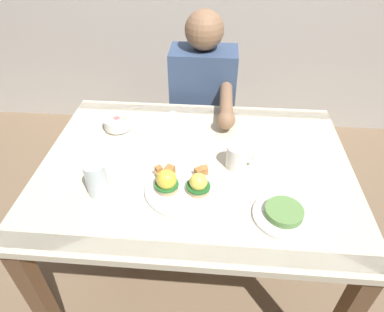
{
  "coord_description": "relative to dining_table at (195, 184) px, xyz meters",
  "views": [
    {
      "loc": [
        0.07,
        -0.99,
        1.58
      ],
      "look_at": [
        -0.01,
        0.0,
        0.78
      ],
      "focal_mm": 31.43,
      "sensor_mm": 36.0,
      "label": 1
    }
  ],
  "objects": [
    {
      "name": "ground_plane",
      "position": [
        0.0,
        0.0,
        -0.63
      ],
      "size": [
        6.0,
        6.0,
        0.0
      ],
      "primitive_type": "plane",
      "color": "#7F664C"
    },
    {
      "name": "side_plate",
      "position": [
        0.3,
        -0.24,
        0.12
      ],
      "size": [
        0.2,
        0.2,
        0.04
      ],
      "color": "white",
      "rests_on": "dining_table"
    },
    {
      "name": "coffee_mug",
      "position": [
        0.16,
        -0.0,
        0.16
      ],
      "size": [
        0.11,
        0.08,
        0.09
      ],
      "color": "white",
      "rests_on": "dining_table"
    },
    {
      "name": "dining_table",
      "position": [
        0.0,
        0.0,
        0.0
      ],
      "size": [
        1.2,
        0.9,
        0.74
      ],
      "color": "beige",
      "rests_on": "ground_plane"
    },
    {
      "name": "fruit_bowl",
      "position": [
        -0.36,
        0.22,
        0.14
      ],
      "size": [
        0.12,
        0.12,
        0.06
      ],
      "color": "white",
      "rests_on": "dining_table"
    },
    {
      "name": "diner_person",
      "position": [
        -0.0,
        0.6,
        0.02
      ],
      "size": [
        0.34,
        0.54,
        1.14
      ],
      "color": "#33333D",
      "rests_on": "ground_plane"
    },
    {
      "name": "eggs_benedict_plate",
      "position": [
        -0.04,
        -0.15,
        0.13
      ],
      "size": [
        0.27,
        0.27,
        0.09
      ],
      "color": "white",
      "rests_on": "dining_table"
    },
    {
      "name": "fork",
      "position": [
        -0.16,
        0.31,
        0.11
      ],
      "size": [
        0.08,
        0.15,
        0.0
      ],
      "color": "silver",
      "rests_on": "dining_table"
    },
    {
      "name": "water_glass_near",
      "position": [
        -0.33,
        -0.18,
        0.16
      ],
      "size": [
        0.08,
        0.08,
        0.13
      ],
      "color": "silver",
      "rests_on": "dining_table"
    }
  ]
}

